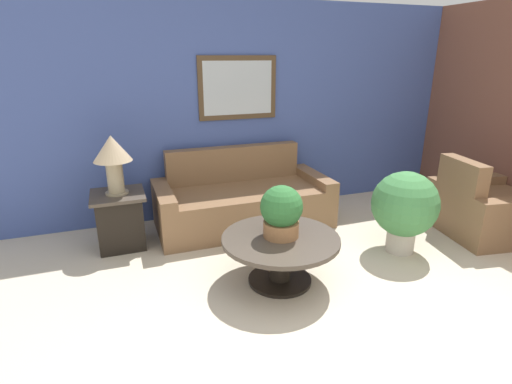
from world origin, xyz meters
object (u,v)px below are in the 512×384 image
couch_main (242,201)px  potted_plant_floor (405,207)px  armchair (485,210)px  side_table (120,219)px  potted_plant_on_table (281,211)px  table_lamp (112,155)px  coffee_table (280,249)px

couch_main → potted_plant_floor: (1.34, -1.25, 0.21)m
couch_main → armchair: (2.53, -1.21, -0.00)m
couch_main → side_table: (-1.41, -0.12, 0.02)m
potted_plant_on_table → armchair: bearing=3.2°
potted_plant_on_table → couch_main: bearing=86.5°
armchair → potted_plant_on_table: potted_plant_on_table is taller
table_lamp → potted_plant_on_table: size_ratio=1.31×
armchair → coffee_table: 2.63m
coffee_table → side_table: 1.82m
armchair → coffee_table: bearing=102.9°
side_table → potted_plant_floor: size_ratio=0.69×
potted_plant_floor → side_table: bearing=157.7°
coffee_table → potted_plant_floor: size_ratio=1.22×
couch_main → table_lamp: (-1.41, -0.12, 0.72)m
couch_main → potted_plant_on_table: (-0.08, -1.35, 0.39)m
armchair → side_table: 4.08m
couch_main → side_table: couch_main is taller
table_lamp → potted_plant_floor: (2.75, -1.13, -0.51)m
coffee_table → armchair: bearing=3.6°
potted_plant_floor → couch_main: bearing=136.9°
couch_main → armchair: bearing=-25.6°
armchair → table_lamp: size_ratio=1.86×
potted_plant_on_table → table_lamp: bearing=137.1°
coffee_table → side_table: side_table is taller
couch_main → table_lamp: bearing=-175.1°
armchair → coffee_table: armchair is taller
couch_main → potted_plant_floor: size_ratio=2.37×
armchair → side_table: size_ratio=1.90×
side_table → table_lamp: 0.71m
armchair → table_lamp: 4.15m
couch_main → coffee_table: size_ratio=1.95×
table_lamp → potted_plant_floor: table_lamp is taller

